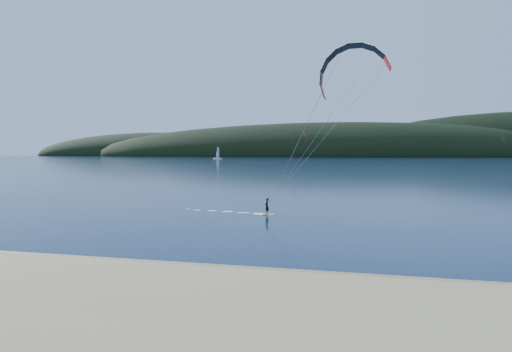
# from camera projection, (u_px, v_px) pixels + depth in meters

# --- Properties ---
(ground) EXTENTS (1800.00, 1800.00, 0.00)m
(ground) POSITION_uv_depth(u_px,v_px,m) (112.00, 292.00, 21.08)
(ground) COLOR #071B3A
(ground) RESTS_ON ground
(wet_sand) EXTENTS (220.00, 2.50, 0.10)m
(wet_sand) POSITION_uv_depth(u_px,v_px,m) (156.00, 267.00, 25.44)
(wet_sand) COLOR #876D4E
(wet_sand) RESTS_ON ground
(headland) EXTENTS (1200.00, 310.00, 140.00)m
(headland) POSITION_uv_depth(u_px,v_px,m) (360.00, 156.00, 743.64)
(headland) COLOR black
(headland) RESTS_ON ground
(kitesurfer_near) EXTENTS (23.40, 6.73, 16.46)m
(kitesurfer_near) POSITION_uv_depth(u_px,v_px,m) (349.00, 88.00, 41.30)
(kitesurfer_near) COLOR #BBCF18
(kitesurfer_near) RESTS_ON ground
(kitesurfer_far) EXTENTS (9.87, 5.03, 15.49)m
(kitesurfer_far) POSITION_uv_depth(u_px,v_px,m) (300.00, 140.00, 226.51)
(kitesurfer_far) COLOR #BBCF18
(kitesurfer_far) RESTS_ON ground
(sailboat) EXTENTS (9.63, 6.31, 13.44)m
(sailboat) POSITION_uv_depth(u_px,v_px,m) (218.00, 158.00, 443.41)
(sailboat) COLOR white
(sailboat) RESTS_ON ground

